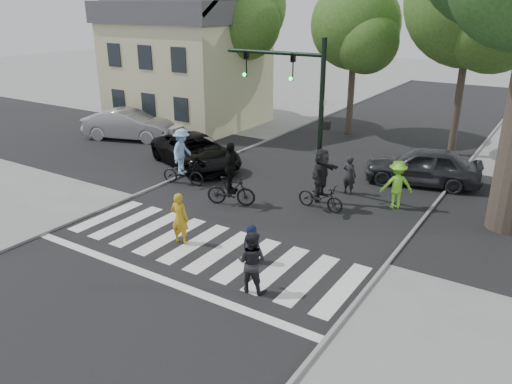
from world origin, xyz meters
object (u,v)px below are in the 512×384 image
Objects in this scene: cyclist_mid at (231,180)px; car_suv at (196,151)px; car_silver at (129,125)px; pedestrian_child at (252,244)px; traffic_signal at (300,97)px; car_grey at (423,166)px; pedestrian_woman at (180,218)px; cyclist_left at (183,161)px; pedestrian_adult at (252,262)px; cyclist_right at (321,183)px.

car_suv is (-4.09, 2.97, -0.26)m from cyclist_mid.
car_suv is at bearing -125.35° from car_silver.
car_suv reaches higher than pedestrian_child.
car_suv is 1.05× the size of car_silver.
pedestrian_child is (1.30, -5.24, -3.32)m from traffic_signal.
car_grey is (5.33, 6.14, -0.20)m from cyclist_mid.
traffic_signal is 6.34m from pedestrian_child.
car_silver is at bearing 166.64° from traffic_signal.
pedestrian_woman is 0.36× the size of car_grey.
cyclist_left reaches higher than pedestrian_woman.
car_grey is (3.58, 4.19, -3.11)m from traffic_signal.
pedestrian_woman is at bearing -40.19° from car_grey.
cyclist_left is at bearing 165.47° from cyclist_mid.
cyclist_left is (-6.87, 5.33, 0.18)m from pedestrian_adult.
cyclist_left is at bearing -57.24° from pedestrian_woman.
car_grey is at bearing -123.57° from pedestrian_woman.
pedestrian_child is at bearing -47.10° from cyclist_mid.
cyclist_left is at bearing -173.88° from cyclist_right.
cyclist_right is (1.23, -0.54, -2.88)m from traffic_signal.
cyclist_left is 0.51× the size of car_grey.
cyclist_mid is at bearing -14.53° from cyclist_left.
pedestrian_woman is at bearing -26.93° from pedestrian_adult.
pedestrian_child is 0.69× the size of pedestrian_adult.
pedestrian_woman reaches higher than car_suv.
car_grey is (2.28, 9.43, 0.20)m from pedestrian_child.
cyclist_left is 2.48m from car_suv.
pedestrian_adult is (2.14, -6.51, -3.06)m from traffic_signal.
cyclist_mid reaches higher than pedestrian_woman.
traffic_signal is at bearing -122.15° from car_silver.
cyclist_mid is at bearing -88.52° from pedestrian_woman.
pedestrian_adult is at bearing -49.52° from cyclist_mid.
pedestrian_woman is at bearing -117.14° from cyclist_right.
cyclist_right reaches higher than car_grey.
pedestrian_child is 9.50m from car_suv.
cyclist_right reaches higher than pedestrian_child.
pedestrian_adult reaches higher than car_suv.
traffic_signal is 3.18m from cyclist_right.
car_silver is (-10.30, 4.81, -0.16)m from cyclist_mid.
cyclist_left is (-3.48, 4.21, 0.18)m from pedestrian_woman.
car_suv is at bearing 144.02° from cyclist_mid.
cyclist_mid is (-3.89, 4.56, 0.14)m from pedestrian_adult.
car_grey is at bearing 49.01° from cyclist_mid.
pedestrian_woman is at bearing -50.46° from cyclist_left.
pedestrian_woman is 3.48m from cyclist_mid.
pedestrian_woman reaches higher than car_silver.
pedestrian_woman is 0.70× the size of cyclist_mid.
car_silver is at bearing -42.10° from pedestrian_adult.
car_grey is (4.84, 9.58, -0.05)m from pedestrian_woman.
cyclist_right is 13.71m from car_silver.
pedestrian_woman is 5.45m from cyclist_right.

